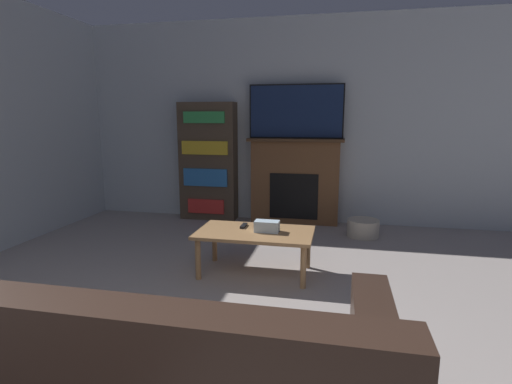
{
  "coord_description": "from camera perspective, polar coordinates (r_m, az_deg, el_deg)",
  "views": [
    {
      "loc": [
        0.8,
        -0.74,
        1.42
      ],
      "look_at": [
        0.06,
        2.78,
        0.74
      ],
      "focal_mm": 28.0,
      "sensor_mm": 36.0,
      "label": 1
    }
  ],
  "objects": [
    {
      "name": "coffee_table",
      "position": [
        3.65,
        -0.15,
        -6.33
      ],
      "size": [
        1.05,
        0.6,
        0.4
      ],
      "color": "#A87A4C",
      "rests_on": "ground_plane"
    },
    {
      "name": "wall_back",
      "position": [
        5.49,
        3.59,
        9.91
      ],
      "size": [
        6.45,
        0.06,
        2.7
      ],
      "color": "silver",
      "rests_on": "ground_plane"
    },
    {
      "name": "tissue_box",
      "position": [
        3.61,
        1.57,
        -4.92
      ],
      "size": [
        0.22,
        0.12,
        0.1
      ],
      "color": "silver",
      "rests_on": "coffee_table"
    },
    {
      "name": "remote_control",
      "position": [
        3.77,
        -1.77,
        -4.84
      ],
      "size": [
        0.04,
        0.15,
        0.02
      ],
      "color": "black",
      "rests_on": "coffee_table"
    },
    {
      "name": "storage_basket",
      "position": [
        5.0,
        15.05,
        -4.99
      ],
      "size": [
        0.38,
        0.38,
        0.21
      ],
      "color": "#BCB29E",
      "rests_on": "ground_plane"
    },
    {
      "name": "fireplace",
      "position": [
        5.39,
        5.57,
        1.6
      ],
      "size": [
        1.27,
        0.28,
        1.14
      ],
      "color": "brown",
      "rests_on": "ground_plane"
    },
    {
      "name": "bookshelf",
      "position": [
        5.6,
        -6.85,
        4.31
      ],
      "size": [
        0.78,
        0.29,
        1.62
      ],
      "color": "#4C3D2D",
      "rests_on": "ground_plane"
    },
    {
      "name": "tv",
      "position": [
        5.31,
        5.73,
        11.38
      ],
      "size": [
        1.23,
        0.03,
        0.7
      ],
      "color": "black",
      "rests_on": "fireplace"
    }
  ]
}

